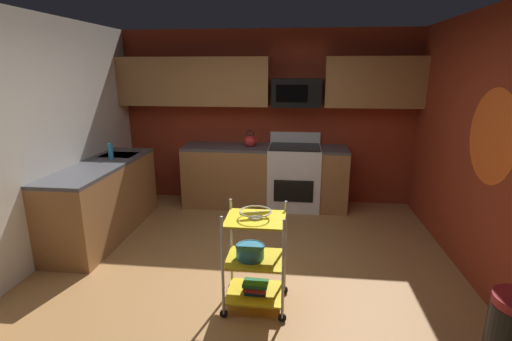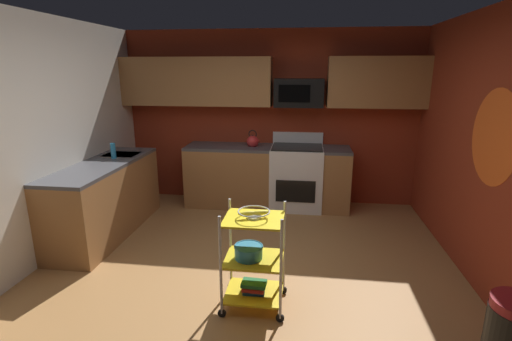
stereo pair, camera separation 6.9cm
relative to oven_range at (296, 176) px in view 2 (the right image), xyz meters
name	(u,v)px [view 2 (the right image)]	position (x,y,z in m)	size (l,w,h in m)	color
floor	(245,279)	(-0.44, -2.10, -0.50)	(4.40, 4.80, 0.04)	#A87542
wall_back	(270,118)	(-0.44, 0.33, 0.82)	(4.52, 0.06, 2.60)	maroon
wall_left	(22,145)	(-2.67, -2.10, 0.82)	(0.06, 4.80, 2.60)	silver
wall_right	(505,159)	(1.79, -2.10, 0.82)	(0.06, 4.80, 2.60)	maroon
wall_flower_decal	(494,138)	(1.76, -1.93, 0.97)	(0.86, 0.86, 0.00)	#E5591E
counter_run	(203,185)	(-1.29, -0.56, -0.01)	(3.41, 2.51, 0.92)	#9E6B3D
oven_range	(296,176)	(0.00, 0.00, 0.00)	(0.76, 0.65, 1.10)	white
upper_cabinets	(262,82)	(-0.54, 0.13, 1.37)	(4.40, 0.33, 0.70)	#9E6B3D
microwave	(299,93)	(0.00, 0.10, 1.22)	(0.70, 0.39, 0.40)	black
rolling_cart	(254,259)	(-0.29, -2.53, -0.03)	(0.56, 0.43, 0.91)	silver
fruit_bowl	(254,213)	(-0.29, -2.53, 0.40)	(0.27, 0.27, 0.07)	silver
mixing_bowl_large	(249,251)	(-0.34, -2.53, 0.04)	(0.25, 0.25, 0.11)	#338CBF
book_stack	(254,287)	(-0.29, -2.53, -0.30)	(0.22, 0.17, 0.10)	#1E4C8C
kettle	(253,141)	(-0.66, 0.00, 0.52)	(0.21, 0.18, 0.26)	red
dish_soap_bottle	(113,151)	(-2.32, -1.00, 0.54)	(0.06, 0.06, 0.20)	#2D8CBF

